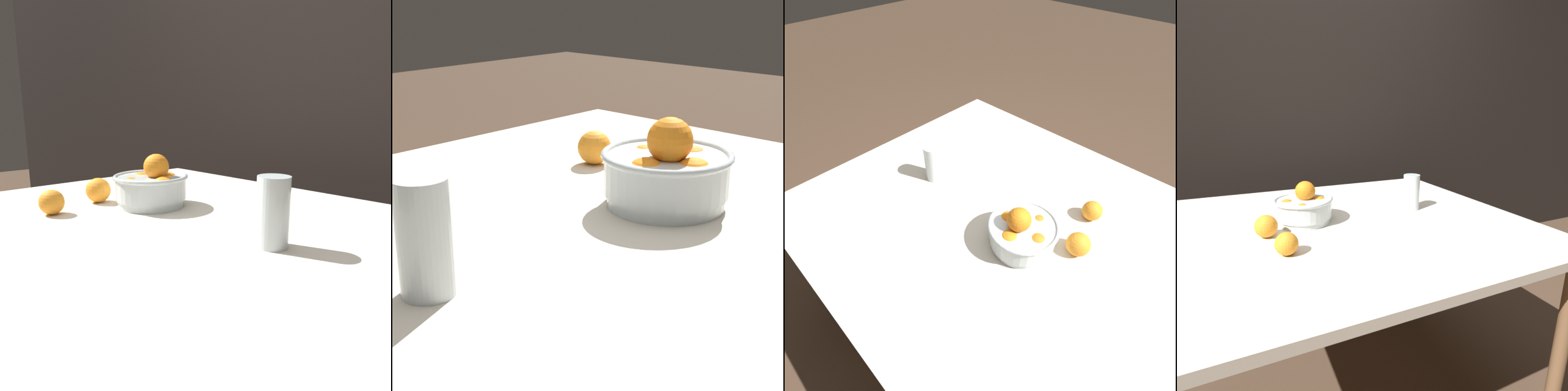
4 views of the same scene
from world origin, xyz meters
TOP-DOWN VIEW (x-y plane):
  - back_wall at (0.00, 1.03)m, footprint 8.00×0.05m
  - dining_table at (0.00, 0.00)m, footprint 1.33×1.16m
  - fruit_bowl at (-0.14, 0.04)m, footprint 0.22×0.22m
  - juice_glass at (0.31, 0.02)m, footprint 0.07×0.07m
  - orange_loose_near_bowl at (-0.25, -0.22)m, footprint 0.07×0.07m
  - orange_loose_front at (-0.29, -0.05)m, footprint 0.08×0.08m

SIDE VIEW (x-z plane):
  - dining_table at x=0.00m, z-range 0.30..1.03m
  - orange_loose_near_bowl at x=-0.25m, z-range 0.73..0.79m
  - orange_loose_front at x=-0.29m, z-range 0.73..0.80m
  - fruit_bowl at x=-0.14m, z-range 0.70..0.86m
  - juice_glass at x=0.31m, z-range 0.72..0.87m
  - back_wall at x=0.00m, z-range 0.00..2.60m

